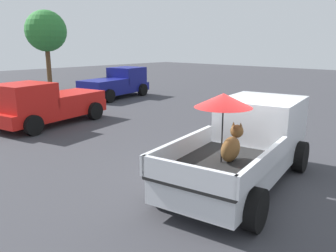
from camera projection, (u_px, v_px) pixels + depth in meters
The scene contains 5 objects.
ground_plane at pixel (239, 185), 8.11m from camera, with size 80.00×80.00×0.00m, color #38383D.
pickup_truck_main at pixel (248, 142), 8.25m from camera, with size 5.29×2.94×2.31m.
pickup_truck_red at pixel (46, 104), 13.94m from camera, with size 5.06×2.89×1.80m.
pickup_truck_far at pixel (117, 83), 21.25m from camera, with size 5.05×2.86×1.80m.
tree_by_lot at pixel (46, 31), 23.33m from camera, with size 2.79×2.79×5.52m.
Camera 1 is at (-6.68, -3.91, 3.27)m, focal length 36.54 mm.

